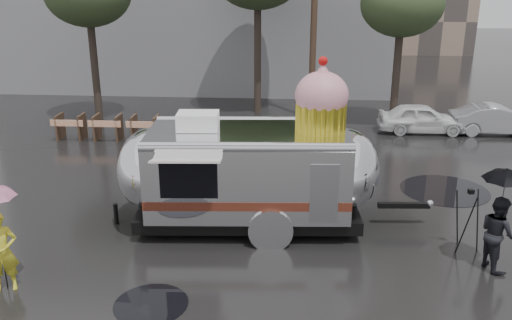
# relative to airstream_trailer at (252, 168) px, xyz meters

# --- Properties ---
(ground) EXTENTS (120.00, 120.00, 0.00)m
(ground) POSITION_rel_airstream_trailer_xyz_m (-0.75, -2.74, -1.57)
(ground) COLOR black
(ground) RESTS_ON ground
(puddles) EXTENTS (15.10, 11.51, 0.01)m
(puddles) POSITION_rel_airstream_trailer_xyz_m (-0.63, -1.86, -1.56)
(puddles) COLOR black
(puddles) RESTS_ON ground
(utility_pole) EXTENTS (1.60, 0.28, 9.00)m
(utility_pole) POSITION_rel_airstream_trailer_xyz_m (1.75, 11.26, 3.05)
(utility_pole) COLOR #473323
(utility_pole) RESTS_ON ground
(tree_right) EXTENTS (3.36, 3.36, 6.42)m
(tree_right) POSITION_rel_airstream_trailer_xyz_m (5.25, 10.26, 3.49)
(tree_right) COLOR #382D26
(tree_right) RESTS_ON ground
(barricade_row) EXTENTS (4.30, 0.80, 1.00)m
(barricade_row) POSITION_rel_airstream_trailer_xyz_m (-6.30, 7.23, -1.04)
(barricade_row) COLOR #473323
(barricade_row) RESTS_ON ground
(airstream_trailer) EXTENTS (8.29, 3.47, 4.47)m
(airstream_trailer) POSITION_rel_airstream_trailer_xyz_m (0.00, 0.00, 0.00)
(airstream_trailer) COLOR silver
(airstream_trailer) RESTS_ON ground
(person_left) EXTENTS (0.73, 0.61, 1.72)m
(person_left) POSITION_rel_airstream_trailer_xyz_m (-4.84, -3.45, -0.71)
(person_left) COLOR gold
(person_left) RESTS_ON ground
(person_right) EXTENTS (0.65, 0.91, 1.70)m
(person_right) POSITION_rel_airstream_trailer_xyz_m (5.52, -1.79, -0.72)
(person_right) COLOR black
(person_right) RESTS_ON ground
(umbrella_black) EXTENTS (1.18, 1.18, 2.36)m
(umbrella_black) POSITION_rel_airstream_trailer_xyz_m (5.52, -1.79, 0.39)
(umbrella_black) COLOR black
(umbrella_black) RESTS_ON ground
(tripod) EXTENTS (0.60, 0.63, 1.54)m
(tripod) POSITION_rel_airstream_trailer_xyz_m (5.13, -0.97, -0.65)
(tripod) COLOR black
(tripod) RESTS_ON ground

